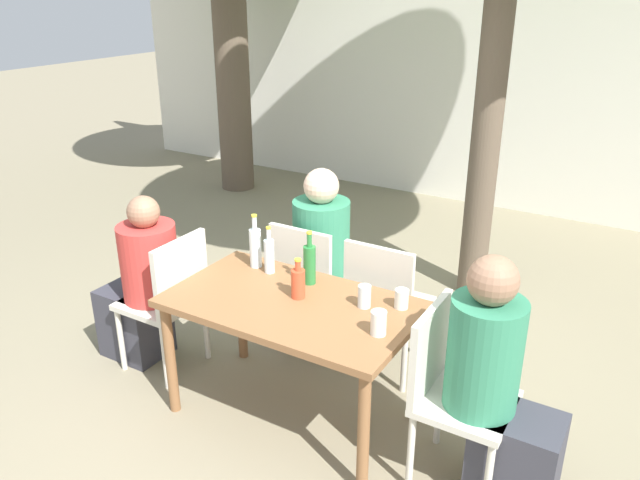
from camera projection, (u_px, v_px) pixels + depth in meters
The scene contains 17 objects.
ground_plane at pixel (294, 412), 3.64m from camera, with size 30.00×30.00×0.00m, color gray.
cafe_building_wall at pixel (513, 78), 6.42m from camera, with size 10.00×0.08×2.80m.
dining_table_front at pixel (292, 316), 3.39m from camera, with size 1.35×0.78×0.74m.
patio_chair_0 at pixel (170, 295), 3.87m from camera, with size 0.44×0.44×0.92m.
patio_chair_1 at pixel (450, 385), 3.01m from camera, with size 0.44×0.44×0.92m.
patio_chair_2 at pixel (310, 280), 4.06m from camera, with size 0.44×0.44×0.92m.
patio_chair_3 at pixel (385, 300), 3.80m from camera, with size 0.44×0.44×0.92m.
person_seated_0 at pixel (142, 288), 3.99m from camera, with size 0.58×0.36×1.15m.
person_seated_1 at pixel (498, 395), 2.89m from camera, with size 0.57×0.34×1.24m.
person_seated_2 at pixel (327, 262), 4.23m from camera, with size 0.37×0.59×1.24m.
water_bottle_0 at pixel (269, 255), 3.65m from camera, with size 0.06×0.06×0.29m.
green_bottle_1 at pixel (310, 263), 3.51m from camera, with size 0.07×0.07×0.32m.
water_bottle_2 at pixel (255, 247), 3.72m from camera, with size 0.07×0.07×0.33m.
soda_bottle_3 at pixel (298, 283), 3.37m from camera, with size 0.08×0.08×0.23m.
drinking_glass_0 at pixel (379, 323), 3.02m from camera, with size 0.08×0.08×0.12m.
drinking_glass_1 at pixel (402, 299), 3.27m from camera, with size 0.07×0.07×0.10m.
drinking_glass_2 at pixel (364, 296), 3.28m from camera, with size 0.07×0.07×0.12m.
Camera 1 is at (1.65, -2.47, 2.34)m, focal length 35.00 mm.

